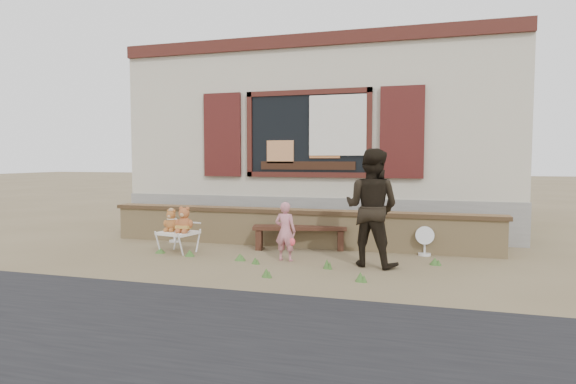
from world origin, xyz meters
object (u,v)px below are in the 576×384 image
(teddy_bear_right, at_px, (184,219))
(teddy_bear_left, at_px, (171,220))
(adult, at_px, (372,208))
(folding_chair, at_px, (178,234))
(bench, at_px, (300,232))
(child, at_px, (285,231))

(teddy_bear_right, bearing_deg, teddy_bear_left, 180.00)
(teddy_bear_left, xyz_separation_m, adult, (3.35, -0.13, 0.32))
(folding_chair, distance_m, teddy_bear_left, 0.26)
(adult, bearing_deg, teddy_bear_left, 14.00)
(teddy_bear_left, bearing_deg, teddy_bear_right, -0.00)
(bench, bearing_deg, teddy_bear_left, -172.30)
(adult, bearing_deg, bench, -18.41)
(folding_chair, xyz_separation_m, teddy_bear_left, (-0.14, 0.03, 0.22))
(teddy_bear_right, relative_size, child, 0.48)
(bench, relative_size, folding_chair, 2.48)
(bench, distance_m, adult, 1.71)
(bench, xyz_separation_m, teddy_bear_right, (-1.74, -0.84, 0.27))
(teddy_bear_right, distance_m, child, 1.77)
(folding_chair, height_order, teddy_bear_left, teddy_bear_left)
(child, bearing_deg, teddy_bear_left, 0.19)
(teddy_bear_left, distance_m, adult, 3.36)
(folding_chair, xyz_separation_m, teddy_bear_right, (0.14, -0.03, 0.25))
(teddy_bear_left, distance_m, child, 2.05)
(folding_chair, distance_m, adult, 3.26)
(bench, height_order, adult, adult)
(teddy_bear_left, relative_size, adult, 0.22)
(bench, distance_m, teddy_bear_left, 2.18)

